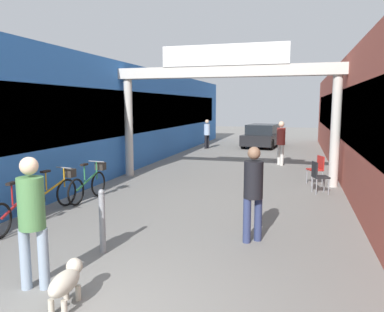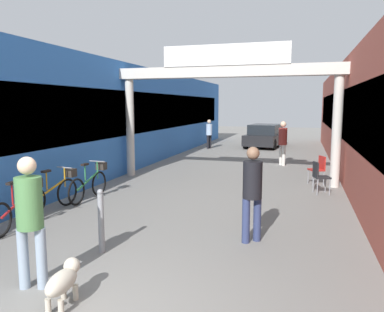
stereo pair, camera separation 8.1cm
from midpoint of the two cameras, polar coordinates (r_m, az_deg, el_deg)
name	(u,v)px [view 1 (the left image)]	position (r m, az deg, el deg)	size (l,w,h in m)	color
storefront_left	(114,117)	(15.92, -11.96, 5.86)	(3.00, 26.00, 3.92)	blue
storefront_right	(384,119)	(14.35, 27.10, 5.00)	(3.00, 26.00, 3.92)	#B25142
arcade_sign_gateway	(225,86)	(12.03, 4.78, 10.63)	(7.40, 0.47, 4.30)	beige
pedestrian_with_dog	(32,214)	(5.38, -23.63, -8.12)	(0.43, 0.43, 1.78)	#8C9EB2
pedestrian_companion	(253,188)	(6.72, 8.98, -4.82)	(0.48, 0.48, 1.72)	navy
pedestrian_carrying_crate	(281,140)	(15.65, 13.26, 2.40)	(0.46, 0.46, 1.80)	silver
pedestrian_elderly_walking	(207,132)	(21.22, 2.18, 3.66)	(0.44, 0.44, 1.64)	black
dog_on_leash	(67,281)	(5.05, -19.03, -17.52)	(0.35, 0.71, 0.51)	beige
bicycle_red_second	(20,207)	(8.27, -24.94, -7.00)	(0.46, 1.68, 0.98)	black
bicycle_orange_third	(54,192)	(9.35, -20.49, -5.13)	(0.46, 1.68, 0.98)	black
bicycle_green_farthest	(90,183)	(10.09, -15.51, -3.99)	(0.46, 1.69, 0.98)	black
bollard_post_metal	(102,221)	(6.45, -13.87, -9.53)	(0.10, 0.10, 1.08)	gray
cafe_chair_black_nearer	(318,174)	(10.92, 18.45, -2.68)	(0.50, 0.50, 0.89)	gray
cafe_chair_red_farther	(317,167)	(12.16, 18.38, -1.64)	(0.53, 0.53, 0.89)	gray
parked_car_black	(263,136)	(22.51, 10.68, 3.03)	(2.27, 4.20, 1.33)	black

